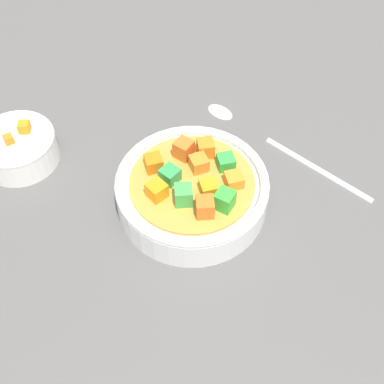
% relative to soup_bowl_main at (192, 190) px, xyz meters
% --- Properties ---
extents(ground_plane, '(1.40, 1.40, 0.02)m').
position_rel_soup_bowl_main_xyz_m(ground_plane, '(-0.00, -0.00, -0.03)').
color(ground_plane, '#565451').
extents(soup_bowl_main, '(0.16, 0.16, 0.06)m').
position_rel_soup_bowl_main_xyz_m(soup_bowl_main, '(0.00, 0.00, 0.00)').
color(soup_bowl_main, white).
rests_on(soup_bowl_main, ground_plane).
extents(spoon, '(0.15, 0.20, 0.01)m').
position_rel_soup_bowl_main_xyz_m(spoon, '(-0.11, 0.08, -0.02)').
color(spoon, silver).
rests_on(spoon, ground_plane).
extents(side_bowl_small, '(0.09, 0.09, 0.05)m').
position_rel_soup_bowl_main_xyz_m(side_bowl_small, '(-0.05, -0.21, -0.00)').
color(side_bowl_small, white).
rests_on(side_bowl_small, ground_plane).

